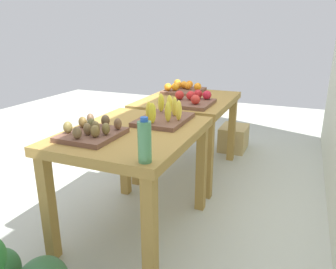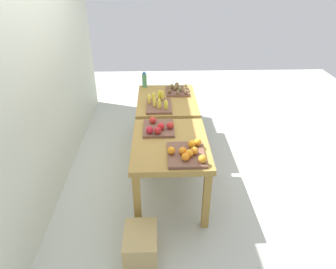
{
  "view_description": "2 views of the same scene",
  "coord_description": "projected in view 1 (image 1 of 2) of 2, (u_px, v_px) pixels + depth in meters",
  "views": [
    {
      "loc": [
        2.34,
        0.99,
        1.37
      ],
      "look_at": [
        -0.01,
        0.02,
        0.55
      ],
      "focal_mm": 34.8,
      "sensor_mm": 36.0,
      "label": 1
    },
    {
      "loc": [
        -3.28,
        0.12,
        2.42
      ],
      "look_at": [
        -0.01,
        0.0,
        0.52
      ],
      "focal_mm": 32.63,
      "sensor_mm": 36.0,
      "label": 2
    }
  ],
  "objects": [
    {
      "name": "display_table_right",
      "position": [
        133.0,
        146.0,
        2.15
      ],
      "size": [
        1.04,
        0.8,
        0.75
      ],
      "color": "#A27C3A",
      "rests_on": "ground_plane"
    },
    {
      "name": "apple_bin",
      "position": [
        193.0,
        100.0,
        2.83
      ],
      "size": [
        0.4,
        0.35,
        0.11
      ],
      "color": "brown",
      "rests_on": "display_table_left"
    },
    {
      "name": "ground_plane",
      "position": [
        166.0,
        195.0,
        2.84
      ],
      "size": [
        8.0,
        8.0,
        0.0
      ],
      "primitive_type": "plane",
      "color": "#B5BAAD"
    },
    {
      "name": "cardboard_produce_box",
      "position": [
        234.0,
        138.0,
        3.89
      ],
      "size": [
        0.4,
        0.3,
        0.28
      ],
      "primitive_type": "cube",
      "color": "tan",
      "rests_on": "ground_plane"
    },
    {
      "name": "orange_bin",
      "position": [
        183.0,
        88.0,
        3.39
      ],
      "size": [
        0.44,
        0.38,
        0.11
      ],
      "color": "brown",
      "rests_on": "display_table_left"
    },
    {
      "name": "banana_crate",
      "position": [
        164.0,
        116.0,
        2.29
      ],
      "size": [
        0.44,
        0.32,
        0.17
      ],
      "color": "brown",
      "rests_on": "display_table_right"
    },
    {
      "name": "water_bottle",
      "position": [
        145.0,
        141.0,
        1.57
      ],
      "size": [
        0.07,
        0.07,
        0.23
      ],
      "color": "#4C8C59",
      "rests_on": "display_table_right"
    },
    {
      "name": "display_table_left",
      "position": [
        189.0,
        109.0,
        3.14
      ],
      "size": [
        1.04,
        0.8,
        0.75
      ],
      "color": "#A27C3A",
      "rests_on": "ground_plane"
    },
    {
      "name": "kiwi_bin",
      "position": [
        92.0,
        131.0,
        1.97
      ],
      "size": [
        0.37,
        0.32,
        0.1
      ],
      "color": "brown",
      "rests_on": "display_table_right"
    }
  ]
}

